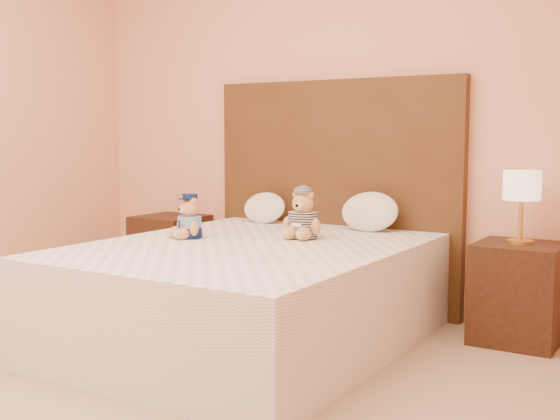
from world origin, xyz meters
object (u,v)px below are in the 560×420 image
object	(u,v)px
nightstand_left	(171,253)
nightstand_right	(518,293)
pillow_left	(264,206)
pillow_right	(370,210)
teddy_police	(190,216)
bed	(249,294)
lamp	(522,189)
teddy_prisoner	(303,214)

from	to	relation	value
nightstand_left	nightstand_right	bearing A→B (deg)	0.00
pillow_left	pillow_right	size ratio (longest dim) A/B	0.85
nightstand_left	teddy_police	size ratio (longest dim) A/B	2.19
pillow_right	pillow_left	bearing A→B (deg)	180.00
pillow_left	bed	bearing A→B (deg)	-62.03
pillow_right	nightstand_left	bearing A→B (deg)	-178.92
teddy_police	bed	bearing A→B (deg)	21.05
bed	lamp	bearing A→B (deg)	32.62
teddy_police	pillow_left	bearing A→B (deg)	114.07
nightstand_left	pillow_left	size ratio (longest dim) A/B	1.74
nightstand_left	teddy_prisoner	size ratio (longest dim) A/B	1.96
lamp	teddy_prisoner	xyz separation A→B (m)	(-1.11, -0.46, -0.16)
nightstand_right	lamp	size ratio (longest dim) A/B	1.38
nightstand_right	pillow_right	xyz separation A→B (m)	(-0.91, 0.03, 0.41)
nightstand_left	lamp	bearing A→B (deg)	0.00
nightstand_left	teddy_prisoner	world-z (taller)	teddy_prisoner
teddy_prisoner	lamp	bearing A→B (deg)	19.74
bed	nightstand_right	bearing A→B (deg)	32.62
bed	lamp	size ratio (longest dim) A/B	5.00
lamp	teddy_police	bearing A→B (deg)	-154.75
teddy_police	teddy_prisoner	size ratio (longest dim) A/B	0.89
nightstand_right	pillow_left	size ratio (longest dim) A/B	1.74
nightstand_left	pillow_left	world-z (taller)	pillow_left
nightstand_left	nightstand_right	xyz separation A→B (m)	(2.50, 0.00, 0.00)
teddy_police	pillow_right	distance (m)	1.11
lamp	teddy_police	size ratio (longest dim) A/B	1.59
pillow_right	teddy_prisoner	bearing A→B (deg)	-111.55
nightstand_left	teddy_prisoner	xyz separation A→B (m)	(1.39, -0.46, 0.42)
nightstand_left	lamp	xyz separation A→B (m)	(2.50, 0.00, 0.57)
bed	teddy_prisoner	bearing A→B (deg)	67.20
lamp	nightstand_right	bearing A→B (deg)	0.00
teddy_police	pillow_right	size ratio (longest dim) A/B	0.67
lamp	nightstand_left	bearing A→B (deg)	180.00
teddy_police	pillow_left	world-z (taller)	teddy_police
bed	teddy_police	size ratio (longest dim) A/B	7.97
teddy_prisoner	nightstand_right	bearing A→B (deg)	19.74
nightstand_right	teddy_prisoner	size ratio (longest dim) A/B	1.96
nightstand_right	pillow_right	size ratio (longest dim) A/B	1.47
nightstand_left	nightstand_right	world-z (taller)	same
lamp	pillow_left	xyz separation A→B (m)	(-1.69, 0.03, -0.19)
nightstand_right	lamp	distance (m)	0.57
teddy_prisoner	teddy_police	bearing A→B (deg)	-152.64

